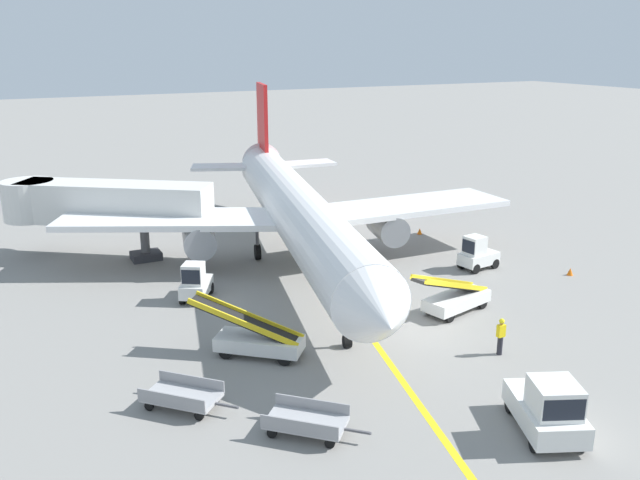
% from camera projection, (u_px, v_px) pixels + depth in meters
% --- Properties ---
extents(ground_plane, '(300.00, 300.00, 0.00)m').
position_uv_depth(ground_plane, '(421.00, 326.00, 32.53)').
color(ground_plane, gray).
extents(taxi_line_yellow, '(19.26, 77.79, 0.01)m').
position_uv_depth(taxi_line_yellow, '(343.00, 298.00, 36.14)').
color(taxi_line_yellow, yellow).
rests_on(taxi_line_yellow, ground).
extents(airliner, '(27.93, 34.95, 10.10)m').
position_uv_depth(airliner, '(296.00, 210.00, 40.62)').
color(airliner, white).
rests_on(airliner, ground).
extents(jet_bridge, '(11.95, 9.34, 4.85)m').
position_uv_depth(jet_bridge, '(94.00, 203.00, 41.82)').
color(jet_bridge, silver).
rests_on(jet_bridge, ground).
extents(pushback_tug, '(3.17, 4.06, 2.20)m').
position_uv_depth(pushback_tug, '(548.00, 408.00, 23.40)').
color(pushback_tug, silver).
rests_on(pushback_tug, ground).
extents(baggage_tug_near_wing, '(2.56, 1.63, 2.10)m').
position_uv_depth(baggage_tug_near_wing, '(477.00, 254.00, 40.41)').
color(baggage_tug_near_wing, silver).
rests_on(baggage_tug_near_wing, ground).
extents(baggage_tug_by_cargo_door, '(2.36, 2.73, 2.10)m').
position_uv_depth(baggage_tug_by_cargo_door, '(195.00, 283.00, 35.64)').
color(baggage_tug_by_cargo_door, silver).
rests_on(baggage_tug_by_cargo_door, ground).
extents(belt_loader_forward_hold, '(5.16, 2.44, 2.59)m').
position_uv_depth(belt_loader_forward_hold, '(455.00, 298.00, 34.04)').
color(belt_loader_forward_hold, silver).
rests_on(belt_loader_forward_hold, ground).
extents(belt_loader_aft_hold, '(4.63, 4.18, 2.59)m').
position_uv_depth(belt_loader_aft_hold, '(257.00, 339.00, 29.34)').
color(belt_loader_aft_hold, silver).
rests_on(belt_loader_aft_hold, ground).
extents(baggage_cart_loaded, '(3.21, 3.25, 0.94)m').
position_uv_depth(baggage_cart_loaded, '(182.00, 396.00, 25.24)').
color(baggage_cart_loaded, '#A5A5A8').
rests_on(baggage_cart_loaded, ground).
extents(baggage_cart_empty_trailing, '(3.28, 3.17, 0.94)m').
position_uv_depth(baggage_cart_empty_trailing, '(306.00, 422.00, 23.56)').
color(baggage_cart_empty_trailing, '#A5A5A8').
rests_on(baggage_cart_empty_trailing, ground).
extents(ground_crew_marshaller, '(0.36, 0.24, 1.70)m').
position_uv_depth(ground_crew_marshaller, '(501.00, 335.00, 29.38)').
color(ground_crew_marshaller, '#26262D').
rests_on(ground_crew_marshaller, ground).
extents(safety_cone_nose_left, '(0.36, 0.36, 0.44)m').
position_uv_depth(safety_cone_nose_left, '(420.00, 231.00, 47.87)').
color(safety_cone_nose_left, orange).
rests_on(safety_cone_nose_left, ground).
extents(safety_cone_nose_right, '(0.36, 0.36, 0.44)m').
position_uv_depth(safety_cone_nose_right, '(570.00, 272.00, 39.54)').
color(safety_cone_nose_right, orange).
rests_on(safety_cone_nose_right, ground).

